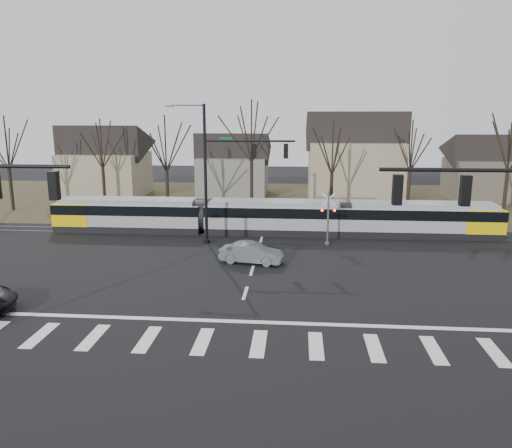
{
  "coord_description": "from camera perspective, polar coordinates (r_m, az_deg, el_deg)",
  "views": [
    {
      "loc": [
        2.7,
        -23.39,
        9.43
      ],
      "look_at": [
        0.0,
        9.0,
        2.3
      ],
      "focal_mm": 35.0,
      "sensor_mm": 36.0,
      "label": 1
    }
  ],
  "objects": [
    {
      "name": "crosswalk",
      "position": [
        21.72,
        -2.93,
        -13.35
      ],
      "size": [
        27.0,
        2.6,
        0.01
      ],
      "color": "silver",
      "rests_on": "ground"
    },
    {
      "name": "house_d",
      "position": [
        62.39,
        24.87,
        6.22
      ],
      "size": [
        8.64,
        7.56,
        7.65
      ],
      "color": "brown",
      "rests_on": "ground"
    },
    {
      "name": "tree_row",
      "position": [
        49.59,
        3.97,
        7.22
      ],
      "size": [
        59.2,
        7.2,
        10.0
      ],
      "color": "black",
      "rests_on": "ground"
    },
    {
      "name": "rail_pair",
      "position": [
        40.39,
        0.8,
        -1.09
      ],
      "size": [
        90.0,
        1.52,
        0.06
      ],
      "color": "#59595E",
      "rests_on": "ground"
    },
    {
      "name": "house_a",
      "position": [
        61.91,
        -16.9,
        7.25
      ],
      "size": [
        9.72,
        8.64,
        8.6
      ],
      "color": "gray",
      "rests_on": "ground"
    },
    {
      "name": "house_b",
      "position": [
        60.13,
        -2.63,
        7.15
      ],
      "size": [
        8.64,
        7.56,
        7.65
      ],
      "color": "slate",
      "rests_on": "ground"
    },
    {
      "name": "lane_dashes",
      "position": [
        40.59,
        0.82,
        -1.05
      ],
      "size": [
        0.18,
        30.0,
        0.01
      ],
      "color": "silver",
      "rests_on": "ground"
    },
    {
      "name": "ground",
      "position": [
        25.36,
        -1.71,
        -9.46
      ],
      "size": [
        140.0,
        140.0,
        0.0
      ],
      "primitive_type": "plane",
      "color": "black"
    },
    {
      "name": "tram",
      "position": [
        40.23,
        1.91,
        0.96
      ],
      "size": [
        35.72,
        2.65,
        2.71
      ],
      "color": "gray",
      "rests_on": "ground"
    },
    {
      "name": "stop_line",
      "position": [
        23.71,
        -2.21,
        -11.06
      ],
      "size": [
        28.0,
        0.35,
        0.01
      ],
      "primitive_type": "cube",
      "color": "silver",
      "rests_on": "ground"
    },
    {
      "name": "sedan",
      "position": [
        32.37,
        -0.53,
        -3.33
      ],
      "size": [
        2.81,
        4.55,
        1.34
      ],
      "primitive_type": "imported",
      "rotation": [
        0.0,
        0.0,
        1.4
      ],
      "color": "slate",
      "rests_on": "ground"
    },
    {
      "name": "signal_pole_far",
      "position": [
        36.44,
        -3.34,
        6.48
      ],
      "size": [
        9.28,
        0.44,
        10.2
      ],
      "color": "black",
      "rests_on": "ground"
    },
    {
      "name": "signal_pole_near_right",
      "position": [
        19.38,
        27.13,
        -1.73
      ],
      "size": [
        6.72,
        0.44,
        8.0
      ],
      "color": "black",
      "rests_on": "ground"
    },
    {
      "name": "grass_verge",
      "position": [
        56.25,
        1.95,
        2.72
      ],
      "size": [
        140.0,
        28.0,
        0.01
      ],
      "primitive_type": "cube",
      "color": "#38331E",
      "rests_on": "ground"
    },
    {
      "name": "house_c",
      "position": [
        56.89,
        11.22,
        7.91
      ],
      "size": [
        10.8,
        8.64,
        10.1
      ],
      "color": "gray",
      "rests_on": "ground"
    },
    {
      "name": "rail_crossing_signal",
      "position": [
        37.03,
        8.23,
        0.49
      ],
      "size": [
        1.08,
        0.36,
        4.0
      ],
      "color": "#59595B",
      "rests_on": "ground"
    }
  ]
}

